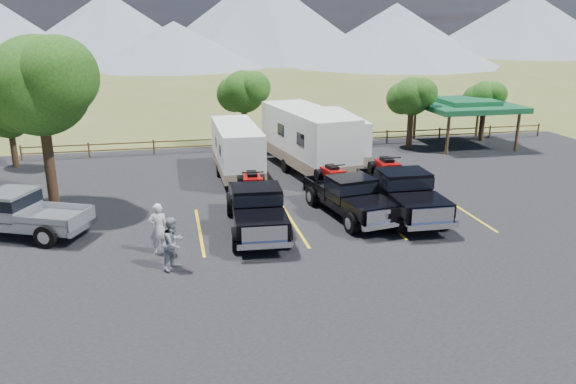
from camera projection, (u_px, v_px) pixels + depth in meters
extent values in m
plane|color=#4F5825|center=(370.00, 258.00, 20.70)|extent=(320.00, 320.00, 0.00)
cube|color=black|center=(346.00, 229.00, 23.50)|extent=(44.00, 34.00, 0.04)
cube|color=gold|center=(200.00, 231.00, 23.22)|extent=(0.12, 5.50, 0.01)
cube|color=gold|center=(294.00, 224.00, 24.02)|extent=(0.12, 5.50, 0.01)
cube|color=gold|center=(382.00, 217.00, 24.83)|extent=(0.12, 5.50, 0.01)
cube|color=gold|center=(464.00, 211.00, 25.63)|extent=(0.12, 5.50, 0.01)
cylinder|color=#302112|center=(49.00, 159.00, 25.93)|extent=(0.48, 0.48, 4.48)
sphere|color=#174210|center=(39.00, 86.00, 24.93)|extent=(4.48, 4.48, 4.48)
sphere|color=#174210|center=(58.00, 76.00, 24.24)|extent=(3.52, 3.52, 3.52)
sphere|color=#174210|center=(22.00, 92.00, 25.51)|extent=(3.84, 3.84, 3.84)
cylinder|color=#302112|center=(410.00, 127.00, 37.97)|extent=(0.39, 0.39, 2.80)
sphere|color=#174210|center=(412.00, 96.00, 37.35)|extent=(2.52, 2.52, 2.52)
sphere|color=#174210|center=(423.00, 93.00, 36.96)|extent=(1.98, 1.98, 1.98)
sphere|color=#174210|center=(402.00, 98.00, 37.67)|extent=(2.16, 2.16, 2.16)
cylinder|color=#302112|center=(482.00, 124.00, 40.16)|extent=(0.38, 0.38, 2.52)
sphere|color=#174210|center=(485.00, 97.00, 39.60)|extent=(2.24, 2.24, 2.24)
sphere|color=#174210|center=(494.00, 94.00, 39.25)|extent=(1.76, 1.76, 1.76)
sphere|color=#174210|center=(476.00, 99.00, 39.88)|extent=(1.92, 1.92, 1.92)
cylinder|color=#302112|center=(245.00, 126.00, 37.59)|extent=(0.41, 0.41, 3.08)
sphere|color=#174210|center=(244.00, 92.00, 36.90)|extent=(2.80, 2.80, 2.80)
sphere|color=#174210|center=(254.00, 88.00, 36.47)|extent=(2.20, 2.20, 2.20)
sphere|color=#174210|center=(235.00, 94.00, 37.26)|extent=(2.40, 2.40, 2.40)
cylinder|color=#302112|center=(14.00, 149.00, 33.03)|extent=(0.36, 0.36, 2.24)
sphere|color=#174210|center=(10.00, 120.00, 32.53)|extent=(2.10, 2.10, 2.10)
sphere|color=#174210|center=(16.00, 117.00, 32.20)|extent=(1.65, 1.65, 1.65)
sphere|color=#174210|center=(4.00, 122.00, 32.80)|extent=(1.80, 1.80, 1.80)
cylinder|color=brown|center=(21.00, 153.00, 34.61)|extent=(0.12, 0.12, 1.00)
cylinder|color=brown|center=(89.00, 150.00, 35.41)|extent=(0.12, 0.12, 1.00)
cylinder|color=brown|center=(154.00, 147.00, 36.22)|extent=(0.12, 0.12, 1.00)
cylinder|color=brown|center=(216.00, 144.00, 37.02)|extent=(0.12, 0.12, 1.00)
cylinder|color=brown|center=(275.00, 142.00, 37.83)|extent=(0.12, 0.12, 1.00)
cylinder|color=brown|center=(332.00, 139.00, 38.63)|extent=(0.12, 0.12, 1.00)
cylinder|color=brown|center=(387.00, 137.00, 39.44)|extent=(0.12, 0.12, 1.00)
cylinder|color=brown|center=(439.00, 134.00, 40.24)|extent=(0.12, 0.12, 1.00)
cylinder|color=brown|center=(490.00, 132.00, 41.05)|extent=(0.12, 0.12, 1.00)
cylinder|color=brown|center=(538.00, 130.00, 41.85)|extent=(0.12, 0.12, 1.00)
cube|color=brown|center=(304.00, 141.00, 38.25)|extent=(36.00, 0.06, 0.08)
cube|color=brown|center=(304.00, 135.00, 38.13)|extent=(36.00, 0.06, 0.08)
cylinder|color=brown|center=(448.00, 135.00, 35.97)|extent=(0.20, 0.20, 2.60)
cylinder|color=brown|center=(415.00, 122.00, 40.64)|extent=(0.20, 0.20, 2.60)
cylinder|color=brown|center=(517.00, 132.00, 36.98)|extent=(0.20, 0.20, 2.60)
cylinder|color=brown|center=(477.00, 119.00, 41.64)|extent=(0.20, 0.20, 2.60)
cube|color=#195A35|center=(466.00, 106.00, 38.38)|extent=(6.20, 6.20, 0.35)
cube|color=#195A35|center=(466.00, 101.00, 38.29)|extent=(3.50, 3.50, 0.35)
cone|color=gray|center=(109.00, 26.00, 119.58)|extent=(44.00, 44.00, 14.00)
cone|color=gray|center=(260.00, 16.00, 121.69)|extent=(52.00, 52.00, 18.00)
cone|color=gray|center=(396.00, 29.00, 135.02)|extent=(40.00, 40.00, 12.00)
cone|color=gray|center=(525.00, 22.00, 137.28)|extent=(50.00, 50.00, 15.00)
cone|color=gray|center=(175.00, 45.00, 99.74)|extent=(32.00, 32.00, 8.00)
cone|color=gray|center=(392.00, 40.00, 104.84)|extent=(40.00, 40.00, 9.00)
cube|color=black|center=(256.00, 215.00, 23.16)|extent=(2.27, 6.03, 0.37)
cube|color=black|center=(261.00, 223.00, 21.17)|extent=(2.11, 1.99, 0.52)
cube|color=black|center=(256.00, 199.00, 22.82)|extent=(2.05, 1.74, 1.04)
cube|color=black|center=(256.00, 195.00, 22.78)|extent=(2.09, 1.80, 0.47)
cube|color=black|center=(252.00, 195.00, 24.85)|extent=(2.14, 2.61, 0.57)
cube|color=silver|center=(265.00, 234.00, 20.18)|extent=(1.66, 0.18, 0.57)
cube|color=silver|center=(265.00, 245.00, 20.24)|extent=(2.04, 0.31, 0.23)
cube|color=silver|center=(250.00, 194.00, 26.13)|extent=(2.04, 0.29, 0.23)
cylinder|color=black|center=(236.00, 239.00, 21.14)|extent=(0.37, 0.95, 0.94)
cylinder|color=black|center=(287.00, 236.00, 21.42)|extent=(0.37, 0.95, 0.94)
cylinder|color=black|center=(230.00, 205.00, 25.02)|extent=(0.37, 0.95, 0.94)
cylinder|color=black|center=(274.00, 203.00, 25.30)|extent=(0.37, 0.95, 0.94)
cube|color=maroon|center=(252.00, 180.00, 24.64)|extent=(0.81, 1.39, 0.36)
cube|color=black|center=(252.00, 174.00, 24.56)|extent=(0.46, 0.80, 0.19)
cube|color=maroon|center=(253.00, 181.00, 24.07)|extent=(0.85, 0.41, 0.23)
cylinder|color=black|center=(253.00, 172.00, 24.06)|extent=(0.94, 0.12, 0.06)
cylinder|color=black|center=(242.00, 188.00, 24.09)|extent=(0.31, 0.60, 0.58)
cylinder|color=black|center=(264.00, 188.00, 24.23)|extent=(0.31, 0.60, 0.58)
cylinder|color=black|center=(241.00, 181.00, 25.17)|extent=(0.31, 0.60, 0.58)
cylinder|color=black|center=(261.00, 180.00, 25.31)|extent=(0.31, 0.60, 0.58)
cube|color=black|center=(349.00, 203.00, 24.85)|extent=(2.74, 5.83, 0.35)
cube|color=black|center=(371.00, 207.00, 23.07)|extent=(2.16, 2.07, 0.49)
cube|color=black|center=(351.00, 188.00, 24.54)|extent=(2.08, 1.83, 0.98)
cube|color=black|center=(351.00, 185.00, 24.49)|extent=(2.13, 1.89, 0.44)
cube|color=black|center=(332.00, 186.00, 26.34)|extent=(2.26, 2.65, 0.54)
cube|color=silver|center=(384.00, 216.00, 22.20)|extent=(1.56, 0.34, 0.54)
cube|color=silver|center=(384.00, 226.00, 22.26)|extent=(1.93, 0.50, 0.22)
cube|color=silver|center=(321.00, 186.00, 27.48)|extent=(1.93, 0.48, 0.22)
cylinder|color=black|center=(351.00, 223.00, 22.85)|extent=(0.44, 0.92, 0.89)
cylinder|color=black|center=(390.00, 217.00, 23.51)|extent=(0.44, 0.92, 0.89)
cylinder|color=black|center=(312.00, 196.00, 26.30)|extent=(0.44, 0.92, 0.89)
cylinder|color=black|center=(347.00, 192.00, 26.96)|extent=(0.44, 0.92, 0.89)
cube|color=maroon|center=(332.00, 172.00, 26.14)|extent=(0.90, 1.38, 0.34)
cube|color=black|center=(332.00, 167.00, 26.07)|extent=(0.51, 0.79, 0.18)
cube|color=maroon|center=(337.00, 173.00, 25.63)|extent=(0.83, 0.47, 0.22)
cylinder|color=black|center=(337.00, 165.00, 25.62)|extent=(0.88, 0.21, 0.06)
cylinder|color=black|center=(328.00, 180.00, 25.56)|extent=(0.35, 0.59, 0.55)
cylinder|color=black|center=(346.00, 178.00, 25.88)|extent=(0.35, 0.59, 0.55)
cylinder|color=black|center=(318.00, 175.00, 26.52)|extent=(0.35, 0.59, 0.55)
cylinder|color=black|center=(335.00, 173.00, 26.84)|extent=(0.35, 0.59, 0.55)
cube|color=black|center=(401.00, 199.00, 25.08)|extent=(2.17, 6.32, 0.40)
cube|color=black|center=(421.00, 205.00, 22.97)|extent=(2.16, 2.03, 0.55)
cube|color=black|center=(403.00, 183.00, 24.72)|extent=(2.11, 1.76, 1.10)
cube|color=black|center=(403.00, 179.00, 24.67)|extent=(2.15, 1.83, 0.50)
cube|color=black|center=(386.00, 181.00, 26.84)|extent=(2.17, 2.69, 0.61)
cube|color=silver|center=(433.00, 216.00, 21.94)|extent=(1.76, 0.13, 0.61)
cube|color=silver|center=(433.00, 226.00, 22.00)|extent=(2.16, 0.25, 0.24)
cube|color=silver|center=(376.00, 181.00, 28.19)|extent=(2.16, 0.22, 0.24)
cylinder|color=black|center=(397.00, 221.00, 22.90)|extent=(0.35, 1.00, 0.99)
cylinder|color=black|center=(444.00, 218.00, 23.28)|extent=(0.35, 1.00, 0.99)
cylinder|color=black|center=(363.00, 191.00, 26.99)|extent=(0.35, 1.00, 0.99)
cylinder|color=black|center=(404.00, 188.00, 27.36)|extent=(0.35, 1.00, 0.99)
cube|color=maroon|center=(387.00, 166.00, 26.62)|extent=(0.80, 1.45, 0.39)
cube|color=black|center=(387.00, 160.00, 26.54)|extent=(0.46, 0.83, 0.20)
cube|color=maroon|center=(391.00, 167.00, 26.02)|extent=(0.89, 0.40, 0.24)
cylinder|color=black|center=(391.00, 158.00, 26.01)|extent=(0.99, 0.09, 0.07)
cylinder|color=black|center=(381.00, 174.00, 26.03)|extent=(0.30, 0.62, 0.62)
cylinder|color=black|center=(401.00, 173.00, 26.21)|extent=(0.30, 0.62, 0.62)
cylinder|color=black|center=(372.00, 167.00, 27.17)|extent=(0.30, 0.62, 0.62)
cylinder|color=black|center=(392.00, 166.00, 27.35)|extent=(0.30, 0.62, 0.62)
cube|color=white|center=(237.00, 147.00, 30.71)|extent=(2.16, 6.69, 2.41)
cube|color=#86705C|center=(237.00, 163.00, 30.99)|extent=(2.18, 6.73, 0.53)
cube|color=black|center=(220.00, 150.00, 28.86)|extent=(0.02, 0.80, 0.53)
cube|color=black|center=(261.00, 148.00, 29.30)|extent=(0.02, 0.80, 0.53)
cylinder|color=black|center=(219.00, 171.00, 31.17)|extent=(0.22, 0.62, 0.62)
cylinder|color=black|center=(255.00, 169.00, 31.58)|extent=(0.22, 0.62, 0.62)
cube|color=black|center=(248.00, 190.00, 27.21)|extent=(0.11, 1.61, 0.09)
cube|color=white|center=(308.00, 136.00, 31.63)|extent=(3.95, 8.55, 2.96)
cube|color=#86705C|center=(308.00, 156.00, 31.97)|extent=(3.98, 8.59, 0.66)
cube|color=black|center=(300.00, 140.00, 29.25)|extent=(0.18, 0.98, 0.66)
cube|color=black|center=(346.00, 136.00, 30.18)|extent=(0.18, 0.98, 0.66)
cylinder|color=black|center=(285.00, 166.00, 31.99)|extent=(0.40, 0.80, 0.77)
cylinder|color=black|center=(325.00, 162.00, 32.86)|extent=(0.40, 0.80, 0.77)
cube|color=black|center=(349.00, 186.00, 27.55)|extent=(0.45, 1.97, 0.11)
cube|color=white|center=(337.00, 134.00, 34.02)|extent=(2.21, 6.69, 2.40)
cube|color=#86705C|center=(336.00, 149.00, 34.30)|extent=(2.23, 6.73, 0.53)
cube|color=black|center=(327.00, 137.00, 32.18)|extent=(0.03, 0.80, 0.53)
cube|color=black|center=(363.00, 135.00, 32.59)|extent=(0.03, 0.80, 0.53)
cylinder|color=black|center=(319.00, 156.00, 34.49)|extent=(0.23, 0.62, 0.62)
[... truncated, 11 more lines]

